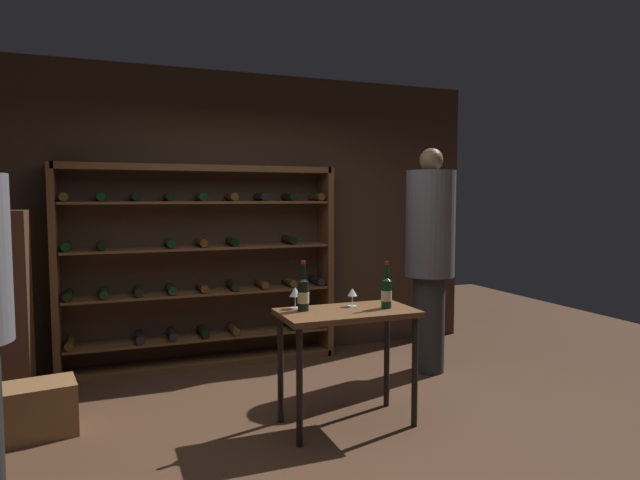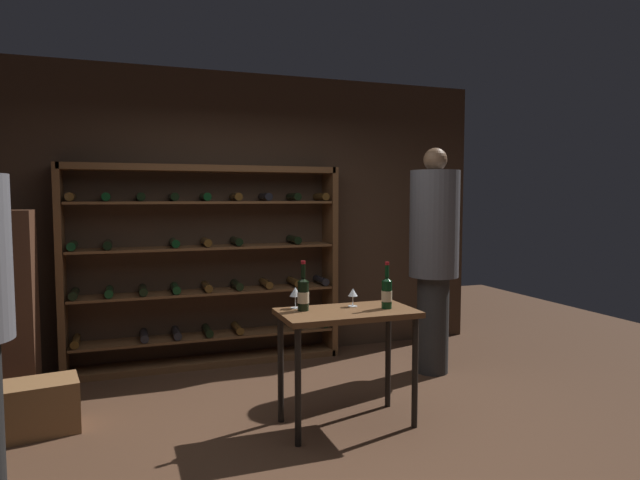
# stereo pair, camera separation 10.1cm
# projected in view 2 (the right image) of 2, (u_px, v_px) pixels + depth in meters

# --- Properties ---
(ground_plane) EXTENTS (10.30, 10.30, 0.00)m
(ground_plane) POSITION_uv_depth(u_px,v_px,m) (308.00, 441.00, 3.70)
(ground_plane) COLOR #472D1E
(back_wall) EXTENTS (5.24, 0.10, 2.87)m
(back_wall) POSITION_uv_depth(u_px,v_px,m) (241.00, 217.00, 5.60)
(back_wall) COLOR #3D2B1E
(back_wall) RESTS_ON ground
(wine_rack) EXTENTS (2.62, 0.32, 1.94)m
(wine_rack) POSITION_uv_depth(u_px,v_px,m) (206.00, 266.00, 5.31)
(wine_rack) COLOR brown
(wine_rack) RESTS_ON ground
(tasting_table) EXTENTS (0.97, 0.52, 0.83)m
(tasting_table) POSITION_uv_depth(u_px,v_px,m) (347.00, 327.00, 3.91)
(tasting_table) COLOR brown
(tasting_table) RESTS_ON ground
(person_guest_blue_shirt) EXTENTS (0.45, 0.45, 2.08)m
(person_guest_blue_shirt) POSITION_uv_depth(u_px,v_px,m) (434.00, 249.00, 5.07)
(person_guest_blue_shirt) COLOR #282828
(person_guest_blue_shirt) RESTS_ON ground
(wine_crate) EXTENTS (0.52, 0.41, 0.36)m
(wine_crate) POSITION_uv_depth(u_px,v_px,m) (41.00, 406.00, 3.83)
(wine_crate) COLOR brown
(wine_crate) RESTS_ON ground
(display_cabinet) EXTENTS (0.44, 0.36, 1.53)m
(display_cabinet) POSITION_uv_depth(u_px,v_px,m) (5.00, 306.00, 4.40)
(display_cabinet) COLOR #4C2D1E
(display_cabinet) RESTS_ON ground
(wine_bottle_gold_foil) EXTENTS (0.08, 0.08, 0.34)m
(wine_bottle_gold_foil) POSITION_uv_depth(u_px,v_px,m) (387.00, 292.00, 3.96)
(wine_bottle_gold_foil) COLOR black
(wine_bottle_gold_foil) RESTS_ON tasting_table
(wine_bottle_green_slim) EXTENTS (0.08, 0.08, 0.35)m
(wine_bottle_green_slim) POSITION_uv_depth(u_px,v_px,m) (303.00, 294.00, 3.88)
(wine_bottle_green_slim) COLOR black
(wine_bottle_green_slim) RESTS_ON tasting_table
(wine_glass_stemmed_center) EXTENTS (0.08, 0.08, 0.15)m
(wine_glass_stemmed_center) POSITION_uv_depth(u_px,v_px,m) (295.00, 293.00, 3.96)
(wine_glass_stemmed_center) COLOR silver
(wine_glass_stemmed_center) RESTS_ON tasting_table
(wine_glass_stemmed_left) EXTENTS (0.07, 0.07, 0.13)m
(wine_glass_stemmed_left) POSITION_uv_depth(u_px,v_px,m) (353.00, 293.00, 4.03)
(wine_glass_stemmed_left) COLOR silver
(wine_glass_stemmed_left) RESTS_ON tasting_table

